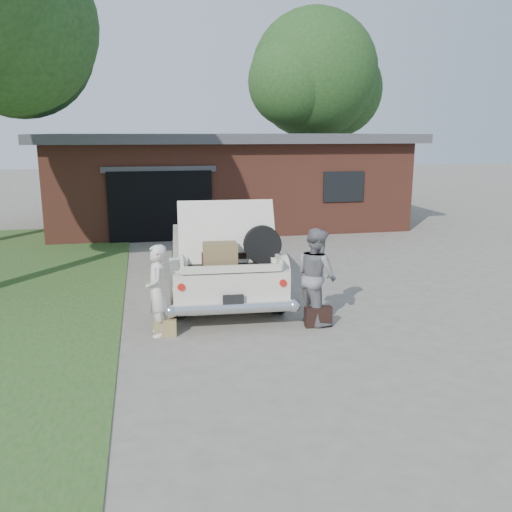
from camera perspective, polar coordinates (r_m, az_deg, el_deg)
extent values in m
plane|color=gray|center=(9.86, 0.72, -7.01)|extent=(90.00, 90.00, 0.00)
cube|color=brown|center=(20.85, -3.45, 7.77)|extent=(12.00, 7.00, 3.00)
cube|color=#4C4C51|center=(20.77, -3.51, 12.30)|extent=(12.80, 7.80, 0.30)
cube|color=black|center=(17.25, -10.01, 5.19)|extent=(3.20, 0.30, 2.20)
cube|color=#4C4C51|center=(17.07, -10.15, 8.98)|extent=(3.50, 0.12, 0.18)
cube|color=black|center=(18.31, 9.19, 7.23)|extent=(1.40, 0.08, 1.00)
sphere|color=#335924|center=(12.98, -24.75, 21.32)|extent=(3.64, 3.64, 3.64)
sphere|color=#335924|center=(19.04, -23.81, 19.93)|extent=(4.56, 4.56, 4.56)
cylinder|color=#38281E|center=(28.25, 5.94, 11.03)|extent=(0.44, 0.44, 4.94)
sphere|color=#335924|center=(28.37, 6.12, 18.52)|extent=(6.27, 6.27, 6.27)
sphere|color=#335924|center=(29.36, 8.44, 16.89)|extent=(4.70, 4.70, 4.70)
sphere|color=#335924|center=(27.23, 3.99, 17.87)|extent=(4.39, 4.39, 4.39)
cube|color=beige|center=(11.81, -3.80, -0.32)|extent=(2.32, 5.40, 0.69)
cube|color=#BEB4A7|center=(12.00, -3.97, 2.86)|extent=(1.87, 2.22, 0.55)
cube|color=black|center=(12.99, -4.32, 3.53)|extent=(1.64, 0.18, 0.47)
cube|color=black|center=(11.02, -3.55, 1.85)|extent=(1.64, 0.18, 0.47)
cylinder|color=black|center=(10.12, -8.22, -4.52)|extent=(0.27, 0.71, 0.70)
cylinder|color=black|center=(10.29, 2.24, -4.11)|extent=(0.27, 0.71, 0.70)
cylinder|color=black|center=(13.60, -8.32, -0.01)|extent=(0.27, 0.71, 0.70)
cylinder|color=black|center=(13.73, -0.52, 0.24)|extent=(0.27, 0.71, 0.70)
cylinder|color=silver|center=(9.29, -2.41, -5.52)|extent=(2.18, 0.32, 0.19)
cylinder|color=#A5140F|center=(9.20, -7.88, -3.20)|extent=(0.13, 0.11, 0.13)
cylinder|color=#A5140F|center=(9.36, 2.82, -2.80)|extent=(0.13, 0.11, 0.13)
cube|color=black|center=(9.22, -2.40, -4.63)|extent=(0.36, 0.04, 0.18)
cube|color=black|center=(9.78, -2.87, -0.90)|extent=(1.71, 1.26, 0.04)
cube|color=beige|center=(9.71, -7.86, -0.46)|extent=(0.13, 1.17, 0.19)
cube|color=beige|center=(9.87, 2.03, -0.13)|extent=(0.13, 1.17, 0.19)
cube|color=beige|center=(9.20, -2.52, -1.37)|extent=(1.70, 0.16, 0.13)
cube|color=beige|center=(9.95, -3.07, 2.60)|extent=(1.81, 0.73, 1.09)
cube|color=#40231B|center=(9.89, -3.95, -0.03)|extent=(0.66, 0.45, 0.21)
cube|color=olive|center=(9.57, -3.80, 0.18)|extent=(0.62, 0.42, 0.41)
cube|color=black|center=(9.95, -2.80, -0.01)|extent=(0.59, 0.41, 0.18)
cylinder|color=black|center=(9.72, 0.68, 1.22)|extent=(0.69, 0.21, 0.68)
imported|color=silver|center=(9.21, -10.38, -3.60)|extent=(0.40, 0.58, 1.55)
imported|color=slate|center=(9.71, 6.36, -2.07)|extent=(0.89, 1.00, 1.73)
cube|color=#9D8550|center=(9.31, -9.52, -7.47)|extent=(0.39, 0.16, 0.29)
cube|color=black|center=(9.66, 6.58, -6.37)|extent=(0.47, 0.16, 0.36)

